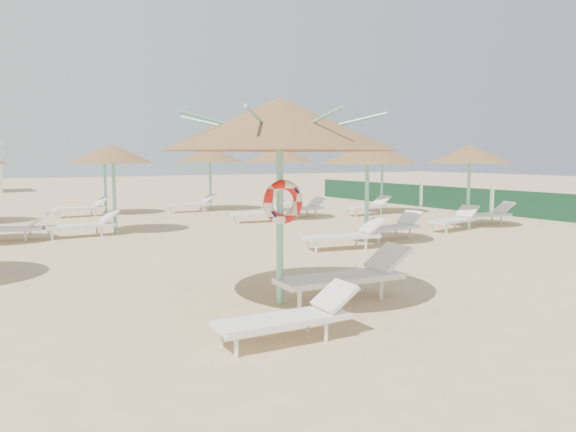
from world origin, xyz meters
TOP-DOWN VIEW (x-y plane):
  - ground at (0.00, 0.00)m, footprint 120.00×120.00m
  - main_palapa at (-0.29, 0.28)m, footprint 3.55×3.55m
  - lounger_main_a at (-1.05, -1.33)m, footprint 1.85×0.62m
  - lounger_main_b at (0.82, -0.00)m, footprint 2.30×0.82m
  - palapa_field at (2.26, 10.22)m, footprint 19.80×13.91m
  - windbreak_fence at (14.00, 9.96)m, footprint 0.08×19.84m

SIDE VIEW (x-z plane):
  - ground at x=0.00m, z-range 0.00..0.00m
  - lounger_main_a at x=-1.05m, z-range -0.02..0.65m
  - lounger_main_b at x=0.82m, z-range -0.02..0.80m
  - windbreak_fence at x=14.00m, z-range -0.05..1.05m
  - palapa_field at x=2.26m, z-range 0.94..3.66m
  - main_palapa at x=-0.29m, z-range 1.18..4.36m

